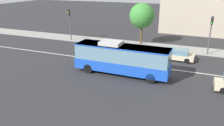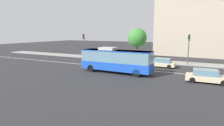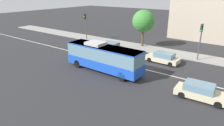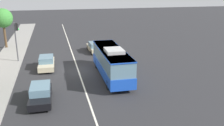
{
  "view_description": "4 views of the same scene",
  "coord_description": "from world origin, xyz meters",
  "views": [
    {
      "loc": [
        4.83,
        -24.81,
        9.31
      ],
      "look_at": [
        -4.01,
        -3.2,
        1.03
      ],
      "focal_mm": 37.0,
      "sensor_mm": 36.0,
      "label": 1
    },
    {
      "loc": [
        8.0,
        -25.95,
        5.49
      ],
      "look_at": [
        -2.73,
        -4.77,
        1.56
      ],
      "focal_mm": 29.64,
      "sensor_mm": 36.0,
      "label": 2
    },
    {
      "loc": [
        11.18,
        -20.92,
        9.28
      ],
      "look_at": [
        -1.83,
        -3.04,
        1.14
      ],
      "focal_mm": 31.63,
      "sensor_mm": 36.0,
      "label": 3
    },
    {
      "loc": [
        -27.95,
        2.69,
        9.66
      ],
      "look_at": [
        -1.66,
        -3.7,
        1.21
      ],
      "focal_mm": 39.91,
      "sensor_mm": 36.0,
      "label": 4
    }
  ],
  "objects": [
    {
      "name": "sedan_beige",
      "position": [
        8.35,
        -3.47,
        0.72
      ],
      "size": [
        4.57,
        1.99,
        1.46
      ],
      "rotation": [
        0.0,
        0.0,
        0.04
      ],
      "color": "#C6B793",
      "rests_on": "ground_plane"
    },
    {
      "name": "lane_centre_line",
      "position": [
        0.0,
        0.0,
        0.01
      ],
      "size": [
        76.0,
        0.16,
        0.01
      ],
      "primitive_type": "cube",
      "color": "silver",
      "rests_on": "ground_plane"
    },
    {
      "name": "ground_plane",
      "position": [
        0.0,
        0.0,
        0.0
      ],
      "size": [
        160.0,
        160.0,
        0.0
      ],
      "primitive_type": "plane",
      "color": "#28282B"
    },
    {
      "name": "street_tree_kerbside_left",
      "position": [
        -4.25,
        9.31,
        4.43
      ],
      "size": [
        3.76,
        3.76,
        6.33
      ],
      "color": "#4C3823",
      "rests_on": "ground_plane"
    },
    {
      "name": "sedan_black",
      "position": [
        -7.37,
        4.04,
        0.72
      ],
      "size": [
        4.55,
        1.92,
        1.46
      ],
      "rotation": [
        0.0,
        0.0,
        3.12
      ],
      "color": "black",
      "rests_on": "ground_plane"
    },
    {
      "name": "traffic_light_mid_block",
      "position": [
        5.48,
        7.15,
        3.56
      ],
      "size": [
        0.32,
        0.62,
        5.2
      ],
      "rotation": [
        0.0,
        0.0,
        -1.55
      ],
      "color": "#47474C",
      "rests_on": "ground_plane"
    },
    {
      "name": "sedan_beige_ahead",
      "position": [
        1.87,
        3.62,
        0.72
      ],
      "size": [
        4.55,
        1.93,
        1.46
      ],
      "rotation": [
        0.0,
        0.0,
        3.11
      ],
      "color": "#C6B793",
      "rests_on": "ground_plane"
    },
    {
      "name": "transit_bus",
      "position": [
        -2.86,
        -3.36,
        1.81
      ],
      "size": [
        10.03,
        2.61,
        3.46
      ],
      "rotation": [
        0.0,
        0.0,
        -0.01
      ],
      "color": "#1947B7",
      "rests_on": "ground_plane"
    },
    {
      "name": "traffic_light_near_corner",
      "position": [
        -15.64,
        7.18,
        3.56
      ],
      "size": [
        0.33,
        0.62,
        5.2
      ],
      "rotation": [
        0.0,
        0.0,
        -1.53
      ],
      "color": "#47474C",
      "rests_on": "ground_plane"
    },
    {
      "name": "sidewalk_kerb",
      "position": [
        0.0,
        8.64,
        0.07
      ],
      "size": [
        80.0,
        3.64,
        0.14
      ],
      "primitive_type": "cube",
      "color": "gray",
      "rests_on": "ground_plane"
    }
  ]
}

